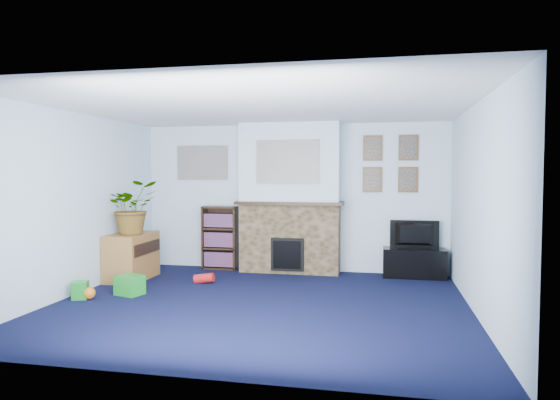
% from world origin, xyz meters
% --- Properties ---
extents(floor, '(5.00, 4.50, 0.01)m').
position_xyz_m(floor, '(0.00, 0.00, 0.00)').
color(floor, black).
rests_on(floor, ground).
extents(ceiling, '(5.00, 4.50, 0.01)m').
position_xyz_m(ceiling, '(0.00, 0.00, 2.40)').
color(ceiling, white).
rests_on(ceiling, wall_back).
extents(wall_back, '(5.00, 0.04, 2.40)m').
position_xyz_m(wall_back, '(0.00, 2.25, 1.20)').
color(wall_back, silver).
rests_on(wall_back, ground).
extents(wall_front, '(5.00, 0.04, 2.40)m').
position_xyz_m(wall_front, '(0.00, -2.25, 1.20)').
color(wall_front, silver).
rests_on(wall_front, ground).
extents(wall_left, '(0.04, 4.50, 2.40)m').
position_xyz_m(wall_left, '(-2.50, 0.00, 1.20)').
color(wall_left, silver).
rests_on(wall_left, ground).
extents(wall_right, '(0.04, 4.50, 2.40)m').
position_xyz_m(wall_right, '(2.50, 0.00, 1.20)').
color(wall_right, silver).
rests_on(wall_right, ground).
extents(chimney_breast, '(1.72, 0.50, 2.40)m').
position_xyz_m(chimney_breast, '(0.00, 2.05, 1.18)').
color(chimney_breast, brown).
rests_on(chimney_breast, ground).
extents(collage_main, '(1.00, 0.03, 0.68)m').
position_xyz_m(collage_main, '(0.00, 1.84, 1.78)').
color(collage_main, gray).
rests_on(collage_main, chimney_breast).
extents(collage_left, '(0.90, 0.03, 0.58)m').
position_xyz_m(collage_left, '(-1.55, 2.23, 1.78)').
color(collage_left, gray).
rests_on(collage_left, wall_back).
extents(portrait_tl, '(0.30, 0.03, 0.40)m').
position_xyz_m(portrait_tl, '(1.30, 2.23, 2.00)').
color(portrait_tl, brown).
rests_on(portrait_tl, wall_back).
extents(portrait_tr, '(0.30, 0.03, 0.40)m').
position_xyz_m(portrait_tr, '(1.85, 2.23, 2.00)').
color(portrait_tr, brown).
rests_on(portrait_tr, wall_back).
extents(portrait_bl, '(0.30, 0.03, 0.40)m').
position_xyz_m(portrait_bl, '(1.30, 2.23, 1.50)').
color(portrait_bl, brown).
rests_on(portrait_bl, wall_back).
extents(portrait_br, '(0.30, 0.03, 0.40)m').
position_xyz_m(portrait_br, '(1.85, 2.23, 1.50)').
color(portrait_br, brown).
rests_on(portrait_br, wall_back).
extents(tv_stand, '(0.94, 0.40, 0.45)m').
position_xyz_m(tv_stand, '(1.95, 2.03, 0.23)').
color(tv_stand, black).
rests_on(tv_stand, ground).
extents(television, '(0.74, 0.11, 0.43)m').
position_xyz_m(television, '(1.95, 2.05, 0.66)').
color(television, black).
rests_on(television, tv_stand).
extents(bookshelf, '(0.58, 0.28, 1.05)m').
position_xyz_m(bookshelf, '(-1.19, 2.11, 0.50)').
color(bookshelf, black).
rests_on(bookshelf, ground).
extents(sideboard, '(0.50, 0.89, 0.69)m').
position_xyz_m(sideboard, '(-2.24, 1.03, 0.35)').
color(sideboard, '#966330').
rests_on(sideboard, ground).
extents(potted_plant, '(0.95, 0.95, 0.80)m').
position_xyz_m(potted_plant, '(-2.19, 0.98, 1.09)').
color(potted_plant, '#26661E').
rests_on(potted_plant, sideboard).
extents(mantel_clock, '(0.11, 0.07, 0.15)m').
position_xyz_m(mantel_clock, '(-0.02, 2.00, 1.22)').
color(mantel_clock, gold).
rests_on(mantel_clock, chimney_breast).
extents(mantel_candle, '(0.05, 0.05, 0.16)m').
position_xyz_m(mantel_candle, '(0.37, 2.00, 1.23)').
color(mantel_candle, '#B2BFC6').
rests_on(mantel_candle, chimney_breast).
extents(mantel_teddy, '(0.12, 0.12, 0.12)m').
position_xyz_m(mantel_teddy, '(-0.55, 2.00, 1.22)').
color(mantel_teddy, slate).
rests_on(mantel_teddy, chimney_breast).
extents(mantel_can, '(0.06, 0.06, 0.11)m').
position_xyz_m(mantel_can, '(0.69, 2.00, 1.21)').
color(mantel_can, '#198C26').
rests_on(mantel_can, chimney_breast).
extents(green_crate, '(0.38, 0.34, 0.26)m').
position_xyz_m(green_crate, '(-1.79, 0.13, 0.14)').
color(green_crate, '#198C26').
rests_on(green_crate, ground).
extents(toy_ball, '(0.16, 0.16, 0.16)m').
position_xyz_m(toy_ball, '(-2.18, -0.20, 0.09)').
color(toy_ball, orange).
rests_on(toy_ball, ground).
extents(toy_block, '(0.24, 0.24, 0.22)m').
position_xyz_m(toy_block, '(-2.30, -0.20, 0.11)').
color(toy_block, '#198C26').
rests_on(toy_block, ground).
extents(toy_tube, '(0.30, 0.13, 0.17)m').
position_xyz_m(toy_tube, '(-1.07, 0.98, 0.07)').
color(toy_tube, red).
rests_on(toy_tube, ground).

